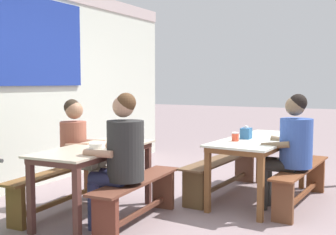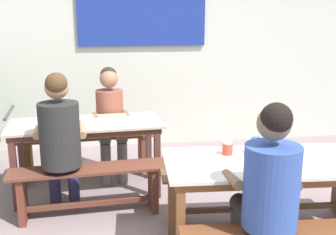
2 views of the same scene
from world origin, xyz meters
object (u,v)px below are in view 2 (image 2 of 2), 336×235
condiment_jar (227,148)px  soup_bowl (79,122)px  dining_table_near (283,169)px  bench_far_front (89,184)px  person_center_facing (111,115)px  dining_table_far (86,130)px  bench_near_back (260,188)px  person_left_back_turned (60,136)px  tissue_box (262,146)px  bench_far_back (87,150)px  person_near_front (268,186)px

condiment_jar → soup_bowl: (-1.20, 1.08, -0.02)m
dining_table_near → bench_far_front: bearing=151.1°
dining_table_near → person_center_facing: (-1.27, 1.78, 0.03)m
dining_table_far → bench_far_front: 0.63m
dining_table_near → bench_near_back: 0.63m
person_left_back_turned → condiment_jar: (1.34, -0.68, 0.04)m
bench_near_back → tissue_box: size_ratio=11.57×
person_left_back_turned → bench_near_back: bearing=-11.5°
dining_table_far → bench_far_back: bearing=93.6°
dining_table_far → person_near_front: 2.14m
person_near_front → bench_near_back: bearing=70.5°
dining_table_near → person_center_facing: size_ratio=1.47×
person_center_facing → bench_far_front: bearing=-103.0°
bench_near_back → person_near_front: size_ratio=1.37×
person_left_back_turned → soup_bowl: (0.14, 0.41, 0.02)m
person_near_front → tissue_box: (0.18, 0.57, 0.07)m
person_near_front → condiment_jar: bearing=98.0°
person_near_front → person_center_facing: (-0.97, 2.21, -0.04)m
bench_near_back → person_center_facing: (-1.30, 1.27, 0.41)m
dining_table_far → bench_far_back: (-0.03, 0.51, -0.37)m
bench_far_back → bench_far_front: size_ratio=1.06×
person_left_back_turned → dining_table_near: bearing=-26.5°
dining_table_near → person_left_back_turned: person_left_back_turned is taller
bench_far_front → person_near_front: 1.79m
bench_far_front → dining_table_near: bearing=-28.9°
person_near_front → condiment_jar: size_ratio=12.66×
bench_far_back → person_near_front: (1.25, -2.27, 0.45)m
bench_far_front → person_near_front: size_ratio=1.10×
dining_table_near → condiment_jar: size_ratio=17.67×
person_left_back_turned → person_center_facing: 1.03m
tissue_box → condiment_jar: (-0.26, 0.04, -0.02)m
bench_near_back → person_left_back_turned: (-1.76, 0.36, 0.46)m
bench_far_back → bench_far_front: (0.06, -1.01, 0.00)m
dining_table_near → bench_far_back: dining_table_near is taller
bench_far_back → soup_bowl: bearing=-93.3°
tissue_box → condiment_jar: size_ratio=1.49×
dining_table_far → person_left_back_turned: person_left_back_turned is taller
bench_far_back → soup_bowl: (-0.03, -0.57, 0.48)m
bench_far_back → dining_table_near: bearing=-49.7°
bench_far_back → person_near_front: person_near_front is taller
bench_near_back → tissue_box: bearing=-112.8°
dining_table_near → soup_bowl: (-1.59, 1.27, 0.10)m
dining_table_far → person_center_facing: size_ratio=1.25×
condiment_jar → soup_bowl: 1.62m
dining_table_far → tissue_box: (1.40, -1.19, 0.15)m
person_left_back_turned → soup_bowl: person_left_back_turned is taller
bench_far_front → bench_near_back: size_ratio=0.80×
bench_near_back → person_near_front: 1.09m
soup_bowl → bench_near_back: bearing=-25.3°
bench_far_back → person_left_back_turned: bearing=-100.1°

